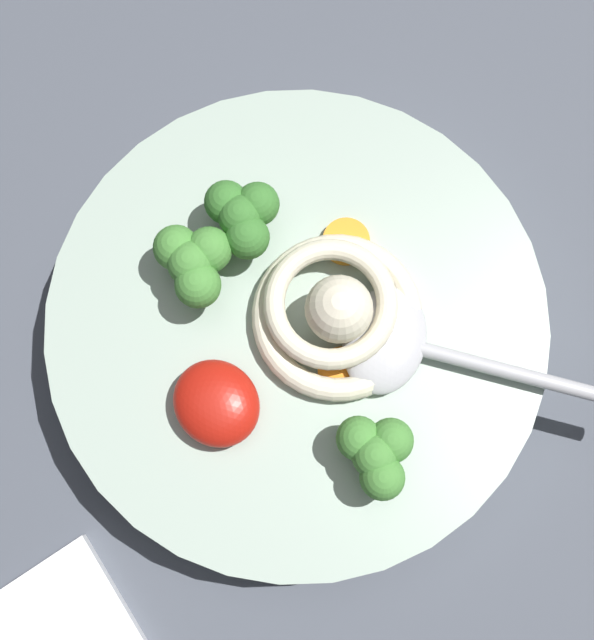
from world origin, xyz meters
TOP-DOWN VIEW (x-y plane):
  - table_slab at (0.00, 0.00)cm, footprint 95.65×95.65cm
  - soup_bowl at (1.38, 1.67)cm, footprint 27.54×27.54cm
  - noodle_pile at (0.17, 0.18)cm, footprint 10.14×9.94cm
  - soup_spoon at (-3.78, -1.79)cm, footprint 16.18×12.39cm
  - chili_sauce_dollop at (0.64, 7.88)cm, footprint 4.79×4.31cm
  - broccoli_floret_far at (7.16, 0.42)cm, footprint 4.64×3.99cm
  - broccoli_floret_beside_noodles at (6.89, 4.03)cm, footprint 4.79×4.12cm
  - broccoli_floret_center at (-6.69, 3.50)cm, footprint 4.47×3.85cm
  - carrot_slice_left at (-2.41, 1.72)cm, footprint 2.72×2.72cm
  - carrot_slice_front at (2.88, -3.26)cm, footprint 2.61×2.61cm

SIDE VIEW (x-z plane):
  - table_slab at x=0.00cm, z-range 0.00..2.69cm
  - soup_bowl at x=1.38cm, z-range 2.77..7.37cm
  - carrot_slice_left at x=-2.41cm, z-range 7.30..7.72cm
  - carrot_slice_front at x=2.88cm, z-range 7.30..7.89cm
  - soup_spoon at x=-3.78cm, z-range 7.30..8.90cm
  - chili_sauce_dollop at x=0.64cm, z-range 7.30..9.45cm
  - noodle_pile at x=0.17cm, z-range 6.53..10.61cm
  - broccoli_floret_center at x=-6.69cm, z-range 7.75..11.28cm
  - broccoli_floret_far at x=7.16cm, z-range 7.76..11.43cm
  - broccoli_floret_beside_noodles at x=6.89cm, z-range 7.78..11.56cm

